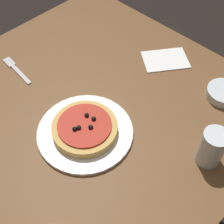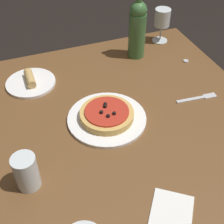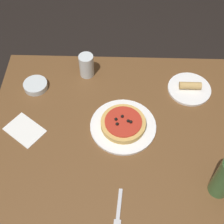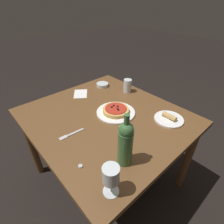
{
  "view_description": "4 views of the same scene",
  "coord_description": "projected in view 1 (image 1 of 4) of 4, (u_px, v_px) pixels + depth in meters",
  "views": [
    {
      "loc": [
        -0.36,
        -0.51,
        1.51
      ],
      "look_at": [
        0.03,
        -0.13,
        0.83
      ],
      "focal_mm": 50.0,
      "sensor_mm": 36.0,
      "label": 1
    },
    {
      "loc": [
        0.75,
        -0.35,
        1.52
      ],
      "look_at": [
        -0.02,
        -0.06,
        0.78
      ],
      "focal_mm": 50.0,
      "sensor_mm": 36.0,
      "label": 2
    },
    {
      "loc": [
        0.0,
        0.68,
        1.87
      ],
      "look_at": [
        0.03,
        -0.08,
        0.85
      ],
      "focal_mm": 50.0,
      "sensor_mm": 36.0,
      "label": 3
    },
    {
      "loc": [
        -0.81,
        0.66,
        1.49
      ],
      "look_at": [
        -0.03,
        -0.04,
        0.77
      ],
      "focal_mm": 28.0,
      "sensor_mm": 36.0,
      "label": 4
    }
  ],
  "objects": [
    {
      "name": "paper_napkin",
      "position": [
        165.0,
        60.0,
        1.14
      ],
      "size": [
        0.2,
        0.19,
        0.0
      ],
      "color": "white",
      "rests_on": "dining_table"
    },
    {
      "name": "water_cup",
      "position": [
        212.0,
        148.0,
        0.84
      ],
      "size": [
        0.07,
        0.07,
        0.12
      ],
      "color": "silver",
      "rests_on": "dining_table"
    },
    {
      "name": "fork",
      "position": [
        16.0,
        69.0,
        1.11
      ],
      "size": [
        0.03,
        0.17,
        0.0
      ],
      "rotation": [
        0.0,
        0.0,
        1.48
      ],
      "color": "silver",
      "rests_on": "dining_table"
    },
    {
      "name": "dinner_plate",
      "position": [
        85.0,
        132.0,
        0.93
      ],
      "size": [
        0.29,
        0.29,
        0.01
      ],
      "color": "white",
      "rests_on": "dining_table"
    },
    {
      "name": "dining_table",
      "position": [
        78.0,
        131.0,
        1.06
      ],
      "size": [
        1.13,
        1.02,
        0.74
      ],
      "color": "brown",
      "rests_on": "ground_plane"
    },
    {
      "name": "pizza",
      "position": [
        85.0,
        128.0,
        0.92
      ],
      "size": [
        0.2,
        0.2,
        0.04
      ],
      "color": "tan",
      "rests_on": "dinner_plate"
    },
    {
      "name": "side_bowl",
      "position": [
        224.0,
        93.0,
        1.02
      ],
      "size": [
        0.11,
        0.11,
        0.03
      ],
      "color": "silver",
      "rests_on": "dining_table"
    },
    {
      "name": "ground_plane",
      "position": [
        89.0,
        206.0,
        1.56
      ],
      "size": [
        14.0,
        14.0,
        0.0
      ],
      "primitive_type": "plane",
      "color": "black"
    }
  ]
}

